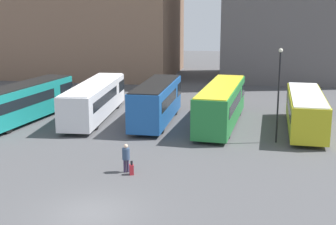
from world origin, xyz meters
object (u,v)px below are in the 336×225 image
(bus_3, at_px, (221,103))
(suitcase, at_px, (132,169))
(bus_1, at_px, (95,99))
(bus_0, at_px, (24,101))
(bus_2, at_px, (157,101))
(bus_4, at_px, (306,110))
(traveler, at_px, (126,156))
(lamp_post_0, at_px, (279,89))

(bus_3, relative_size, suitcase, 14.31)
(bus_1, bearing_deg, bus_0, 109.32)
(bus_0, relative_size, bus_3, 0.99)
(bus_2, xyz_separation_m, bus_3, (5.18, 0.17, -0.02))
(bus_4, xyz_separation_m, traveler, (-10.94, -11.42, -0.56))
(bus_0, height_order, lamp_post_0, lamp_post_0)
(bus_4, bearing_deg, bus_0, 95.18)
(traveler, relative_size, suitcase, 1.97)
(suitcase, bearing_deg, bus_2, -16.02)
(bus_2, distance_m, suitcase, 12.20)
(bus_2, relative_size, bus_4, 0.93)
(suitcase, distance_m, lamp_post_0, 11.97)
(bus_4, height_order, lamp_post_0, lamp_post_0)
(suitcase, bearing_deg, bus_3, -39.63)
(bus_3, xyz_separation_m, traveler, (-4.56, -11.91, -0.75))
(bus_0, bearing_deg, traveler, -124.71)
(bus_2, distance_m, bus_4, 11.57)
(bus_1, distance_m, bus_2, 5.52)
(traveler, bearing_deg, suitcase, -151.06)
(bus_0, xyz_separation_m, suitcase, (11.73, -10.63, -1.38))
(bus_0, height_order, suitcase, bus_0)
(bus_0, height_order, bus_1, bus_0)
(bus_1, height_order, suitcase, bus_1)
(bus_0, bearing_deg, bus_1, -59.16)
(bus_2, relative_size, bus_3, 0.82)
(bus_3, bearing_deg, suitcase, 165.58)
(bus_2, xyz_separation_m, traveler, (0.62, -11.74, -0.77))
(bus_4, xyz_separation_m, lamp_post_0, (-2.29, -3.81, 2.21))
(bus_3, height_order, lamp_post_0, lamp_post_0)
(bus_0, bearing_deg, bus_4, -79.57)
(traveler, bearing_deg, bus_1, 5.00)
(suitcase, bearing_deg, bus_1, 5.83)
(bus_4, relative_size, lamp_post_0, 1.64)
(bus_2, bearing_deg, traveler, -176.88)
(lamp_post_0, bearing_deg, bus_2, 155.97)
(bus_4, bearing_deg, bus_2, 90.71)
(bus_3, relative_size, traveler, 7.25)
(bus_2, relative_size, traveler, 5.97)
(bus_3, relative_size, lamp_post_0, 1.85)
(bus_2, height_order, bus_3, bus_2)
(bus_1, height_order, bus_3, bus_3)
(bus_0, height_order, traveler, bus_0)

